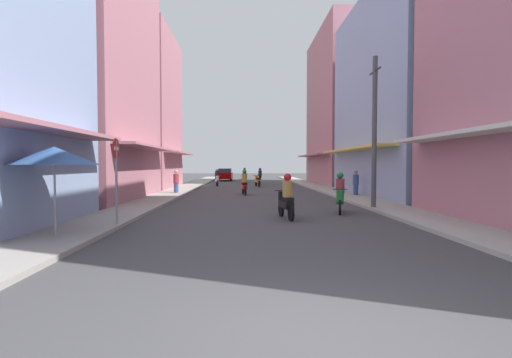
% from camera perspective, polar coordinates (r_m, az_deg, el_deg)
% --- Properties ---
extents(ground_plane, '(115.84, 115.84, 0.00)m').
position_cam_1_polar(ground_plane, '(26.12, -0.15, -1.96)').
color(ground_plane, '#424244').
extents(sidewalk_left, '(1.92, 60.65, 0.12)m').
position_cam_1_polar(sidewalk_left, '(26.50, -11.76, -1.81)').
color(sidewalk_left, '#9E9991').
rests_on(sidewalk_left, ground).
extents(sidewalk_right, '(1.92, 60.65, 0.12)m').
position_cam_1_polar(sidewalk_right, '(26.81, 11.32, -1.77)').
color(sidewalk_right, '#ADA89E').
rests_on(sidewalk_right, ground).
extents(building_left_mid, '(7.05, 9.97, 15.61)m').
position_cam_1_polar(building_left_mid, '(22.83, -24.83, 17.01)').
color(building_left_mid, '#B7727F').
rests_on(building_left_mid, ground).
extents(building_left_far, '(7.05, 8.52, 12.03)m').
position_cam_1_polar(building_left_far, '(31.51, -17.76, 9.60)').
color(building_left_far, '#B7727F').
rests_on(building_left_far, ground).
extents(building_right_mid, '(7.05, 13.05, 12.03)m').
position_cam_1_polar(building_right_mid, '(25.22, 22.14, 11.44)').
color(building_right_mid, '#8CA5CC').
rests_on(building_right_mid, ground).
extents(building_right_far, '(7.05, 12.41, 14.54)m').
position_cam_1_polar(building_right_far, '(38.04, 13.73, 10.24)').
color(building_right_far, '#B7727F').
rests_on(building_right_far, ground).
extents(motorbike_black, '(0.58, 1.80, 1.58)m').
position_cam_1_polar(motorbike_black, '(13.11, 4.55, -2.96)').
color(motorbike_black, black).
rests_on(motorbike_black, ground).
extents(motorbike_silver, '(0.55, 1.81, 1.58)m').
position_cam_1_polar(motorbike_silver, '(36.67, 0.61, 0.32)').
color(motorbike_silver, black).
rests_on(motorbike_silver, ground).
extents(motorbike_maroon, '(0.55, 1.81, 1.58)m').
position_cam_1_polar(motorbike_maroon, '(39.98, -1.71, 0.47)').
color(motorbike_maroon, black).
rests_on(motorbike_maroon, ground).
extents(motorbike_orange, '(0.60, 1.80, 0.96)m').
position_cam_1_polar(motorbike_orange, '(32.22, 0.22, -0.28)').
color(motorbike_orange, black).
rests_on(motorbike_orange, ground).
extents(motorbike_white, '(0.56, 1.80, 1.58)m').
position_cam_1_polar(motorbike_white, '(33.44, -5.89, 0.14)').
color(motorbike_white, black).
rests_on(motorbike_white, ground).
extents(motorbike_green, '(0.67, 1.77, 1.58)m').
position_cam_1_polar(motorbike_green, '(15.04, 12.55, -2.35)').
color(motorbike_green, black).
rests_on(motorbike_green, ground).
extents(motorbike_red, '(0.55, 1.81, 1.58)m').
position_cam_1_polar(motorbike_red, '(23.66, -1.80, -0.68)').
color(motorbike_red, black).
rests_on(motorbike_red, ground).
extents(parked_car, '(1.81, 4.12, 1.45)m').
position_cam_1_polar(parked_car, '(44.51, -4.73, 0.68)').
color(parked_car, '#8C0000').
rests_on(parked_car, ground).
extents(pedestrian_crossing, '(0.34, 0.34, 1.55)m').
position_cam_1_polar(pedestrian_crossing, '(24.32, -11.95, -0.49)').
color(pedestrian_crossing, '#334C8C').
rests_on(pedestrian_crossing, ground).
extents(pedestrian_midway, '(0.34, 0.34, 1.56)m').
position_cam_1_polar(pedestrian_midway, '(22.74, 14.79, -0.68)').
color(pedestrian_midway, '#334C8C').
rests_on(pedestrian_midway, ground).
extents(vendor_umbrella, '(2.12, 2.12, 2.32)m').
position_cam_1_polar(vendor_umbrella, '(10.62, -28.12, 3.10)').
color(vendor_umbrella, '#99999E').
rests_on(vendor_umbrella, ground).
extents(utility_pole, '(0.20, 1.20, 6.32)m').
position_cam_1_polar(utility_pole, '(16.47, 17.40, 6.81)').
color(utility_pole, '#4C4C4F').
rests_on(utility_pole, ground).
extents(street_sign_no_entry, '(0.07, 0.60, 2.65)m').
position_cam_1_polar(street_sign_no_entry, '(11.87, -20.30, 1.28)').
color(street_sign_no_entry, gray).
rests_on(street_sign_no_entry, ground).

